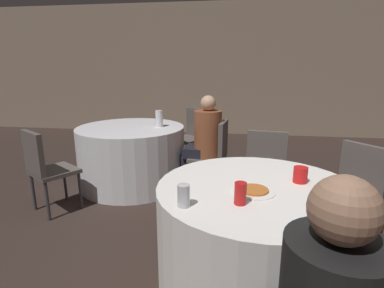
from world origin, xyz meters
The scene contains 16 objects.
ground_plane centered at (0.00, 0.00, 0.00)m, with size 16.00×16.00×0.00m, color #332621.
wall_back centered at (0.00, 4.91, 1.40)m, with size 16.00×0.06×2.80m.
table_near centered at (0.05, -0.05, 0.37)m, with size 1.27×1.27×0.75m.
table_far centered at (-1.39, 1.68, 0.37)m, with size 1.33×1.33×0.75m.
chair_near_north centered at (0.19, 0.98, 0.52)m, with size 0.45×0.46×0.87m.
chair_near_northeast centered at (0.86, 0.60, 0.52)m, with size 0.56×0.56×0.87m.
chair_far_southwest centered at (-1.98, 0.78, 0.52)m, with size 0.55×0.55×0.87m.
chair_far_northeast centered at (-0.75, 2.53, 0.52)m, with size 0.56×0.56×0.87m.
chair_far_east centered at (-0.33, 1.54, 0.52)m, with size 0.45×0.45×0.87m.
person_floral_shirt centered at (-0.49, 1.56, 0.58)m, with size 0.50×0.34×1.16m.
pizza_plate_near centered at (0.01, -0.14, 0.75)m, with size 0.26×0.26×0.02m.
soda_can_silver centered at (-0.36, -0.39, 0.81)m, with size 0.07×0.07×0.12m.
soda_can_red centered at (-0.07, -0.31, 0.81)m, with size 0.07×0.07×0.12m.
soda_can_blue centered at (0.31, -0.43, 0.81)m, with size 0.07×0.07×0.12m.
cup_near centered at (0.31, 0.06, 0.80)m, with size 0.09×0.09×0.10m.
bottle_far centered at (-1.04, 1.73, 0.85)m, with size 0.09×0.09×0.20m.
Camera 1 is at (-0.11, -1.82, 1.46)m, focal length 28.00 mm.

